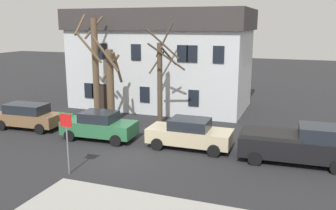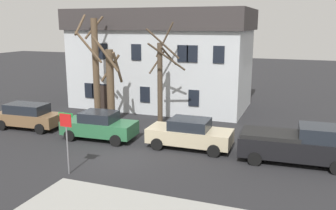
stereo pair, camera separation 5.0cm
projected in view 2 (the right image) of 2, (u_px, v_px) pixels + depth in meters
The scene contains 11 objects.
ground_plane at pixel (121, 158), 19.02m from camera, with size 120.00×120.00×0.00m, color #262628.
building_main at pixel (162, 58), 30.37m from camera, with size 14.63×7.52×8.03m.
tree_bare_near at pixel (95, 65), 26.58m from camera, with size 2.42×2.33×7.57m.
tree_bare_mid at pixel (111, 83), 25.18m from camera, with size 2.05×2.08×6.17m.
tree_bare_far at pixel (161, 78), 24.57m from camera, with size 2.72×2.72×7.02m.
car_brown_wagon at pixel (28, 116), 24.19m from camera, with size 4.45×2.14×1.69m.
car_green_sedan at pixel (99, 125), 21.97m from camera, with size 4.54×2.24×1.71m.
car_beige_sedan at pixel (190, 134), 20.36m from camera, with size 4.74×2.15×1.70m.
pickup_truck_black at pixel (297, 144), 18.17m from camera, with size 5.62×2.44×2.00m.
street_sign_pole at pixel (66, 132), 16.55m from camera, with size 0.76×0.07×2.95m.
bicycle_leaning at pixel (101, 119), 25.34m from camera, with size 1.71×0.48×1.03m.
Camera 2 is at (8.56, -15.97, 6.88)m, focal length 38.74 mm.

